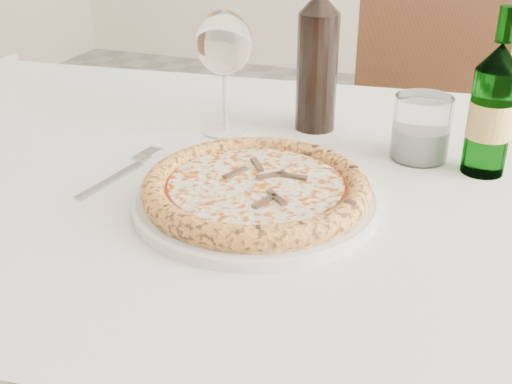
% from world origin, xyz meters
% --- Properties ---
extents(dining_table, '(1.65, 1.08, 0.76)m').
position_xyz_m(dining_table, '(-0.03, -0.17, 0.68)').
color(dining_table, brown).
rests_on(dining_table, floor).
extents(chair_far, '(0.44, 0.44, 0.93)m').
position_xyz_m(chair_far, '(0.07, 0.65, 0.53)').
color(chair_far, brown).
rests_on(chair_far, floor).
extents(plate, '(0.31, 0.31, 0.02)m').
position_xyz_m(plate, '(-0.03, -0.27, 0.76)').
color(plate, white).
rests_on(plate, dining_table).
extents(pizza, '(0.29, 0.29, 0.03)m').
position_xyz_m(pizza, '(-0.03, -0.27, 0.78)').
color(pizza, '#DDB969').
rests_on(pizza, plate).
extents(fork, '(0.03, 0.19, 0.00)m').
position_xyz_m(fork, '(-0.24, -0.25, 0.76)').
color(fork, '#9EA5AC').
rests_on(fork, dining_table).
extents(wine_glass, '(0.09, 0.09, 0.20)m').
position_xyz_m(wine_glass, '(-0.17, -0.04, 0.90)').
color(wine_glass, white).
rests_on(wine_glass, dining_table).
extents(tumbler, '(0.08, 0.08, 0.09)m').
position_xyz_m(tumbler, '(0.15, -0.04, 0.80)').
color(tumbler, white).
rests_on(tumbler, dining_table).
extents(beer_bottle, '(0.06, 0.06, 0.23)m').
position_xyz_m(beer_bottle, '(0.24, -0.06, 0.85)').
color(beer_bottle, '#2C7B30').
rests_on(beer_bottle, dining_table).
extents(wine_bottle, '(0.07, 0.07, 0.27)m').
position_xyz_m(wine_bottle, '(-0.03, 0.03, 0.87)').
color(wine_bottle, black).
rests_on(wine_bottle, dining_table).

